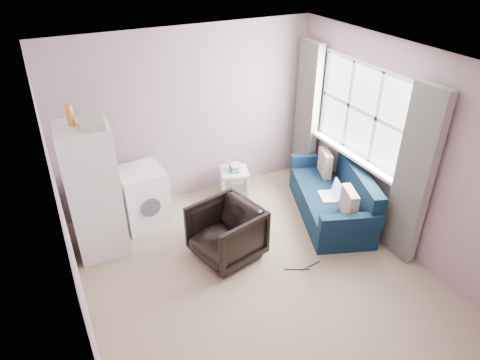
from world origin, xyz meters
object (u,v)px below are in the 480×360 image
object	(u,v)px
fridge	(94,191)
sofa	(334,198)
side_table	(235,181)
armchair	(226,230)
washing_machine	(143,196)

from	to	relation	value
fridge	sofa	xyz separation A→B (m)	(3.07, -0.71, -0.58)
side_table	armchair	bearing A→B (deg)	-119.88
armchair	side_table	bearing A→B (deg)	136.60
armchair	washing_machine	bearing A→B (deg)	-161.08
side_table	sofa	xyz separation A→B (m)	(1.03, -1.09, 0.03)
fridge	washing_machine	bearing A→B (deg)	29.47
fridge	sofa	bearing A→B (deg)	-9.74
fridge	washing_machine	xyz separation A→B (m)	(0.63, 0.31, -0.43)
armchair	sofa	world-z (taller)	sofa
side_table	sofa	size ratio (longest dim) A/B	0.28
washing_machine	side_table	world-z (taller)	washing_machine
fridge	washing_machine	world-z (taller)	fridge
armchair	fridge	size ratio (longest dim) A/B	0.40
sofa	side_table	bearing A→B (deg)	153.49
armchair	fridge	world-z (taller)	fridge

